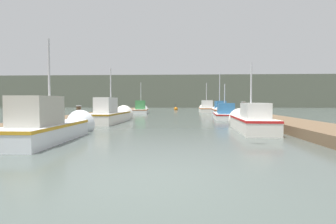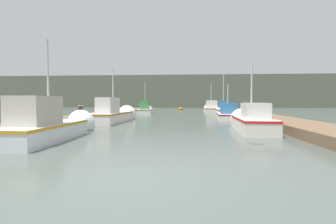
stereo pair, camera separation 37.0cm
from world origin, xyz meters
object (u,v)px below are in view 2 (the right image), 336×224
Objects in this scene: mooring_piling_0 at (81,116)px; mooring_piling_2 at (146,107)px; mooring_piling_1 at (221,107)px; mooring_piling_3 at (246,112)px; fishing_boat_6 at (211,109)px; channel_buoy at (181,109)px; fishing_boat_3 at (227,114)px; fishing_boat_0 at (52,126)px; fishing_boat_5 at (145,110)px; fishing_boat_2 at (115,115)px; fishing_boat_4 at (223,111)px; fishing_boat_1 at (250,121)px.

mooring_piling_0 reaches higher than mooring_piling_2.
mooring_piling_1 is 15.65m from mooring_piling_3.
fishing_boat_6 is 8.60m from channel_buoy.
fishing_boat_3 is 0.94× the size of fishing_boat_6.
fishing_boat_0 is 26.84m from fishing_boat_6.
fishing_boat_0 is 1.23× the size of fishing_boat_5.
fishing_boat_0 is at bearing -110.64° from mooring_piling_1.
fishing_boat_2 is at bearing 70.35° from mooring_piling_0.
fishing_boat_0 is 13.41m from mooring_piling_3.
fishing_boat_0 is at bearing -107.13° from fishing_boat_6.
fishing_boat_4 is 3.42× the size of mooring_piling_1.
fishing_boat_1 is 9.62m from mooring_piling_0.
fishing_boat_5 is at bearing 156.80° from fishing_boat_4.
fishing_boat_6 is (8.15, 4.22, 0.04)m from fishing_boat_5.
fishing_boat_0 reaches higher than channel_buoy.
mooring_piling_3 is at bearing -76.94° from channel_buoy.
fishing_boat_3 is 12.82m from fishing_boat_6.
mooring_piling_2 is (-10.80, 4.99, -0.17)m from mooring_piling_1.
fishing_boat_6 is at bearing 65.31° from mooring_piling_0.
fishing_boat_5 is (0.08, 21.33, -0.09)m from fishing_boat_0.
fishing_boat_1 is 4.22× the size of mooring_piling_1.
fishing_boat_0 is 1.06× the size of fishing_boat_3.
fishing_boat_0 is 5.63× the size of mooring_piling_2.
fishing_boat_1 is at bearing 23.11° from fishing_boat_0.
fishing_boat_4 reaches higher than fishing_boat_2.
fishing_boat_6 is 5.07× the size of channel_buoy.
fishing_boat_3 is 20.04m from mooring_piling_2.
fishing_boat_2 is at bearing 88.70° from fishing_boat_0.
fishing_boat_4 is 0.81× the size of fishing_boat_6.
fishing_boat_0 is at bearing -87.74° from fishing_boat_2.
mooring_piling_1 is (9.48, 25.18, 0.17)m from fishing_boat_0.
fishing_boat_5 is 10.17m from mooring_piling_1.
fishing_boat_4 reaches higher than fishing_boat_0.
fishing_boat_2 reaches higher than fishing_boat_5.
fishing_boat_6 is (8.23, 25.54, -0.05)m from fishing_boat_0.
channel_buoy is at bearing 79.63° from mooring_piling_0.
fishing_boat_0 reaches higher than mooring_piling_1.
fishing_boat_6 reaches higher than mooring_piling_1.
fishing_boat_2 reaches higher than mooring_piling_2.
fishing_boat_6 is at bearing 66.93° from fishing_boat_2.
fishing_boat_5 is 3.40× the size of mooring_piling_1.
fishing_boat_6 is 10.60m from mooring_piling_2.
fishing_boat_5 is 15.06m from mooring_piling_3.
channel_buoy is (3.98, 33.02, -0.34)m from fishing_boat_0.
fishing_boat_1 is at bearing -92.89° from mooring_piling_1.
fishing_boat_6 reaches higher than mooring_piling_2.
fishing_boat_6 is (-0.54, 8.45, -0.04)m from fishing_boat_4.
fishing_boat_3 is at bearing 29.22° from fishing_boat_2.
mooring_piling_0 is (-9.65, -7.47, 0.22)m from fishing_boat_3.
fishing_boat_2 is 6.35× the size of mooring_piling_2.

